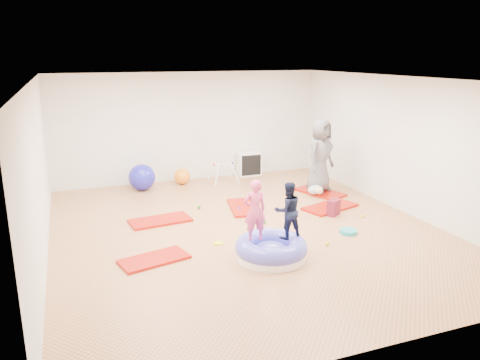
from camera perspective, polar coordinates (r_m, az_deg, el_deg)
name	(u,v)px	position (r m, az deg, el deg)	size (l,w,h in m)	color
room	(246,158)	(8.53, 0.71, 2.75)	(7.01, 8.01, 2.81)	#D17D52
gym_mat_front_left	(154,259)	(7.77, -10.42, -9.48)	(1.09, 0.54, 0.05)	red
gym_mat_mid_left	(160,220)	(9.47, -9.70, -4.89)	(1.18, 0.59, 0.05)	red
gym_mat_center_back	(244,207)	(10.12, 0.54, -3.33)	(1.20, 0.60, 0.05)	red
gym_mat_right	(330,207)	(10.32, 10.92, -3.25)	(1.21, 0.60, 0.05)	red
gym_mat_rear_right	(320,192)	(11.38, 9.69, -1.47)	(1.19, 0.60, 0.05)	red
inflatable_cushion	(271,249)	(7.72, 3.81, -8.43)	(1.19, 1.19, 0.37)	white
child_pink	(255,207)	(7.48, 1.82, -3.37)	(0.37, 0.25, 1.03)	#EF4C83
child_navy	(288,208)	(7.62, 5.85, -3.36)	(0.46, 0.36, 0.95)	black
adult_caregiver	(320,156)	(11.19, 9.75, 2.96)	(0.85, 0.55, 1.73)	#5A5A5C
infant	(316,190)	(11.06, 9.26, -1.19)	(0.37, 0.38, 0.22)	#A9C0CB
ball_pit_balls	(275,222)	(9.25, 4.33, -5.10)	(3.03, 2.80, 0.07)	#2120B4
exercise_ball_blue	(142,177)	(11.64, -11.86, 0.33)	(0.65, 0.65, 0.65)	#2120B4
exercise_ball_orange	(182,176)	(12.04, -7.07, 0.45)	(0.41, 0.41, 0.41)	orange
infant_play_gym	(223,170)	(12.07, -2.04, 1.28)	(0.68, 0.64, 0.52)	white
cube_shelf	(249,164)	(12.78, 1.14, 1.95)	(0.64, 0.32, 0.64)	white
balance_disc	(348,232)	(8.97, 13.08, -6.14)	(0.32, 0.32, 0.07)	teal
backpack	(334,208)	(9.84, 11.34, -3.32)	(0.29, 0.18, 0.33)	#A30527
yellow_toy	(218,243)	(8.29, -2.66, -7.70)	(0.18, 0.18, 0.03)	yellow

